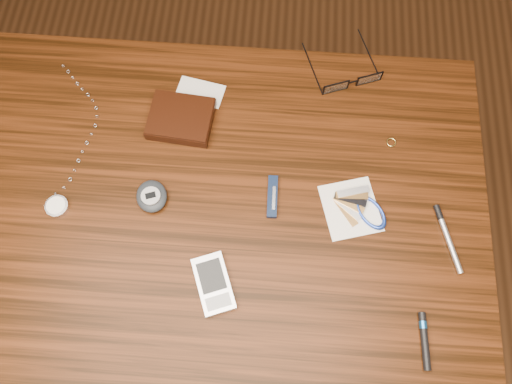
{
  "coord_description": "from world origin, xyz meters",
  "views": [
    {
      "loc": [
        0.09,
        -0.3,
        1.62
      ],
      "look_at": [
        0.07,
        0.02,
        0.76
      ],
      "focal_mm": 35.0,
      "sensor_mm": 36.0,
      "label": 1
    }
  ],
  "objects_px": {
    "pda_phone": "(214,284)",
    "eyeglasses": "(351,80)",
    "wallet_and_card": "(181,118)",
    "pocket_watch": "(59,200)",
    "notepad_keys": "(360,209)",
    "pedometer": "(152,196)",
    "desk": "(220,220)",
    "pocket_knife": "(272,197)",
    "silver_pen": "(446,233)"
  },
  "relations": [
    {
      "from": "eyeglasses",
      "to": "pocket_knife",
      "type": "xyz_separation_m",
      "value": [
        -0.14,
        -0.26,
        -0.01
      ]
    },
    {
      "from": "wallet_and_card",
      "to": "pocket_knife",
      "type": "height_order",
      "value": "wallet_and_card"
    },
    {
      "from": "desk",
      "to": "silver_pen",
      "type": "xyz_separation_m",
      "value": [
        0.42,
        -0.03,
        0.11
      ]
    },
    {
      "from": "wallet_and_card",
      "to": "pocket_watch",
      "type": "height_order",
      "value": "wallet_and_card"
    },
    {
      "from": "desk",
      "to": "pocket_watch",
      "type": "distance_m",
      "value": 0.31
    },
    {
      "from": "pda_phone",
      "to": "notepad_keys",
      "type": "distance_m",
      "value": 0.3
    },
    {
      "from": "desk",
      "to": "wallet_and_card",
      "type": "xyz_separation_m",
      "value": [
        -0.08,
        0.17,
        0.12
      ]
    },
    {
      "from": "pocket_watch",
      "to": "pedometer",
      "type": "relative_size",
      "value": 4.11
    },
    {
      "from": "pocket_watch",
      "to": "desk",
      "type": "bearing_deg",
      "value": 3.11
    },
    {
      "from": "pocket_watch",
      "to": "pedometer",
      "type": "distance_m",
      "value": 0.17
    },
    {
      "from": "desk",
      "to": "pedometer",
      "type": "relative_size",
      "value": 12.62
    },
    {
      "from": "wallet_and_card",
      "to": "eyeglasses",
      "type": "relative_size",
      "value": 0.97
    },
    {
      "from": "desk",
      "to": "pocket_knife",
      "type": "distance_m",
      "value": 0.15
    },
    {
      "from": "desk",
      "to": "pedometer",
      "type": "height_order",
      "value": "pedometer"
    },
    {
      "from": "desk",
      "to": "silver_pen",
      "type": "bearing_deg",
      "value": -3.98
    },
    {
      "from": "wallet_and_card",
      "to": "eyeglasses",
      "type": "bearing_deg",
      "value": 18.51
    },
    {
      "from": "pocket_knife",
      "to": "pedometer",
      "type": "bearing_deg",
      "value": -175.47
    },
    {
      "from": "eyeglasses",
      "to": "pda_phone",
      "type": "relative_size",
      "value": 1.44
    },
    {
      "from": "pocket_watch",
      "to": "silver_pen",
      "type": "xyz_separation_m",
      "value": [
        0.71,
        -0.01,
        -0.0
      ]
    },
    {
      "from": "desk",
      "to": "pda_phone",
      "type": "xyz_separation_m",
      "value": [
        0.01,
        -0.15,
        0.11
      ]
    },
    {
      "from": "wallet_and_card",
      "to": "pda_phone",
      "type": "relative_size",
      "value": 1.39
    },
    {
      "from": "eyeglasses",
      "to": "pedometer",
      "type": "height_order",
      "value": "eyeglasses"
    },
    {
      "from": "wallet_and_card",
      "to": "notepad_keys",
      "type": "height_order",
      "value": "wallet_and_card"
    },
    {
      "from": "notepad_keys",
      "to": "pocket_knife",
      "type": "xyz_separation_m",
      "value": [
        -0.16,
        0.01,
        0.0
      ]
    },
    {
      "from": "pda_phone",
      "to": "eyeglasses",
      "type": "bearing_deg",
      "value": 61.18
    },
    {
      "from": "silver_pen",
      "to": "eyeglasses",
      "type": "bearing_deg",
      "value": 119.47
    },
    {
      "from": "wallet_and_card",
      "to": "pedometer",
      "type": "distance_m",
      "value": 0.17
    },
    {
      "from": "pocket_watch",
      "to": "pda_phone",
      "type": "relative_size",
      "value": 2.82
    },
    {
      "from": "pedometer",
      "to": "eyeglasses",
      "type": "bearing_deg",
      "value": 37.12
    },
    {
      "from": "pedometer",
      "to": "wallet_and_card",
      "type": "bearing_deg",
      "value": 78.33
    },
    {
      "from": "eyeglasses",
      "to": "pda_phone",
      "type": "height_order",
      "value": "eyeglasses"
    },
    {
      "from": "pda_phone",
      "to": "notepad_keys",
      "type": "xyz_separation_m",
      "value": [
        0.25,
        0.16,
        -0.0
      ]
    },
    {
      "from": "pda_phone",
      "to": "pedometer",
      "type": "distance_m",
      "value": 0.2
    },
    {
      "from": "pda_phone",
      "to": "pocket_knife",
      "type": "xyz_separation_m",
      "value": [
        0.09,
        0.17,
        -0.0
      ]
    },
    {
      "from": "pocket_watch",
      "to": "pda_phone",
      "type": "height_order",
      "value": "pda_phone"
    },
    {
      "from": "pda_phone",
      "to": "silver_pen",
      "type": "height_order",
      "value": "pda_phone"
    },
    {
      "from": "pda_phone",
      "to": "wallet_and_card",
      "type": "bearing_deg",
      "value": 106.78
    },
    {
      "from": "pedometer",
      "to": "notepad_keys",
      "type": "distance_m",
      "value": 0.38
    },
    {
      "from": "pda_phone",
      "to": "pocket_knife",
      "type": "distance_m",
      "value": 0.19
    },
    {
      "from": "pedometer",
      "to": "silver_pen",
      "type": "height_order",
      "value": "pedometer"
    },
    {
      "from": "notepad_keys",
      "to": "eyeglasses",
      "type": "bearing_deg",
      "value": 94.02
    },
    {
      "from": "eyeglasses",
      "to": "notepad_keys",
      "type": "distance_m",
      "value": 0.27
    },
    {
      "from": "notepad_keys",
      "to": "wallet_and_card",
      "type": "bearing_deg",
      "value": 155.41
    },
    {
      "from": "pocket_knife",
      "to": "silver_pen",
      "type": "height_order",
      "value": "same"
    },
    {
      "from": "desk",
      "to": "eyeglasses",
      "type": "relative_size",
      "value": 6.02
    },
    {
      "from": "notepad_keys",
      "to": "silver_pen",
      "type": "height_order",
      "value": "notepad_keys"
    },
    {
      "from": "desk",
      "to": "pocket_watch",
      "type": "xyz_separation_m",
      "value": [
        -0.29,
        -0.02,
        0.11
      ]
    },
    {
      "from": "pocket_watch",
      "to": "notepad_keys",
      "type": "xyz_separation_m",
      "value": [
        0.55,
        0.02,
        -0.0
      ]
    },
    {
      "from": "pocket_watch",
      "to": "notepad_keys",
      "type": "distance_m",
      "value": 0.55
    },
    {
      "from": "wallet_and_card",
      "to": "pda_phone",
      "type": "distance_m",
      "value": 0.33
    }
  ]
}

